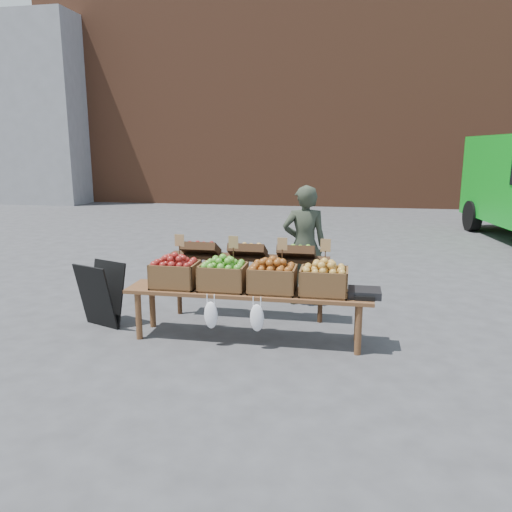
% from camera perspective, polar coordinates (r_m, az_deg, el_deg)
% --- Properties ---
extents(ground, '(80.00, 80.00, 0.00)m').
position_cam_1_polar(ground, '(5.95, 8.88, -8.54)').
color(ground, '#424245').
extents(brick_building, '(24.00, 4.00, 10.00)m').
position_cam_1_polar(brick_building, '(20.78, 10.77, 19.97)').
color(brick_building, brown).
rests_on(brick_building, ground).
extents(vendor, '(0.65, 0.48, 1.62)m').
position_cam_1_polar(vendor, '(6.75, 5.55, 1.20)').
color(vendor, '#30382A').
rests_on(vendor, ground).
extents(chalkboard_sign, '(0.58, 0.45, 0.78)m').
position_cam_1_polar(chalkboard_sign, '(6.23, -17.28, -4.21)').
color(chalkboard_sign, black).
rests_on(chalkboard_sign, ground).
extents(back_table, '(2.10, 0.44, 1.04)m').
position_cam_1_polar(back_table, '(6.19, -0.93, -2.51)').
color(back_table, '#362112').
rests_on(back_table, ground).
extents(display_bench, '(2.70, 0.56, 0.57)m').
position_cam_1_polar(display_bench, '(5.56, -0.95, -6.77)').
color(display_bench, brown).
rests_on(display_bench, ground).
extents(crate_golden_apples, '(0.50, 0.40, 0.28)m').
position_cam_1_polar(crate_golden_apples, '(5.65, -9.19, -2.11)').
color(crate_golden_apples, maroon).
rests_on(crate_golden_apples, display_bench).
extents(crate_russet_pears, '(0.50, 0.40, 0.28)m').
position_cam_1_polar(crate_russet_pears, '(5.50, -3.78, -2.39)').
color(crate_russet_pears, '#3F8821').
rests_on(crate_russet_pears, display_bench).
extents(crate_red_apples, '(0.50, 0.40, 0.28)m').
position_cam_1_polar(crate_red_apples, '(5.39, 1.91, -2.66)').
color(crate_red_apples, brown).
rests_on(crate_red_apples, display_bench).
extents(crate_green_apples, '(0.50, 0.40, 0.28)m').
position_cam_1_polar(crate_green_apples, '(5.34, 7.76, -2.92)').
color(crate_green_apples, gold).
rests_on(crate_green_apples, display_bench).
extents(weighing_scale, '(0.34, 0.30, 0.08)m').
position_cam_1_polar(weighing_scale, '(5.36, 12.28, -4.12)').
color(weighing_scale, black).
rests_on(weighing_scale, display_bench).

